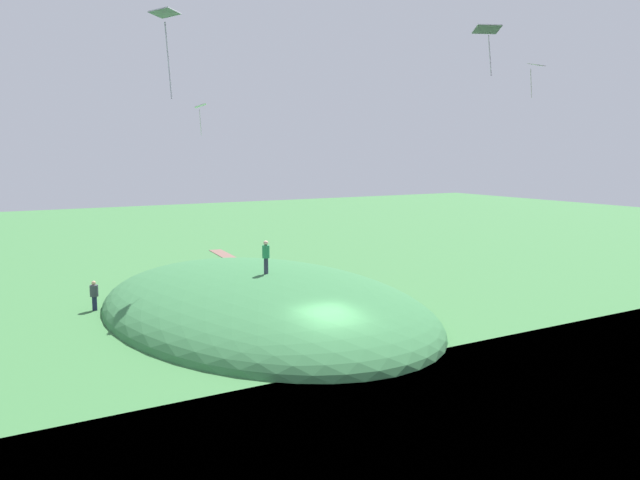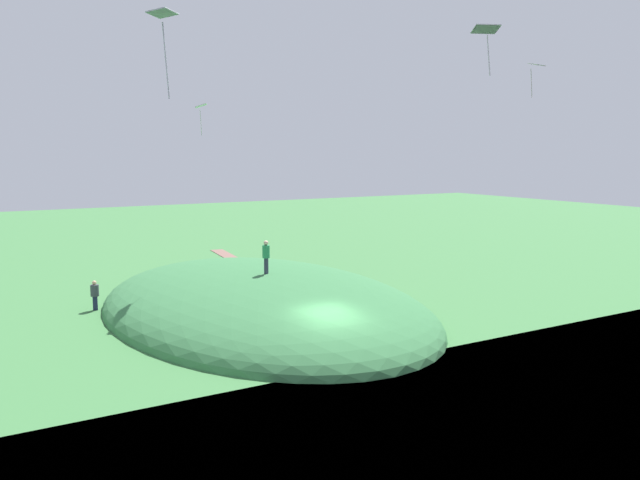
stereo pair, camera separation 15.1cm
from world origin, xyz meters
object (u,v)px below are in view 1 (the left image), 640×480
Objects in this scene: kite_0 at (487,32)px; person_on_hilltop at (266,253)px; person_with_child at (94,292)px; kite_1 at (536,67)px; kite_2 at (200,107)px; kite_7 at (165,20)px.

person_on_hilltop is at bearing 5.16° from kite_0.
person_with_child is at bearing 24.24° from kite_0.
person_with_child is at bearing 53.47° from kite_1.
kite_1 is 0.95× the size of kite_2.
kite_2 is at bearing 90.41° from person_on_hilltop.
kite_0 is 11.30m from kite_1.
kite_1 is at bearing -58.14° from person_on_hilltop.
kite_0 is at bearing -96.48° from kite_7.
person_on_hilltop reaches higher than person_with_child.
kite_1 reaches higher than kite_7.
person_with_child is 1.00× the size of kite_1.
kite_0 is at bearing -170.62° from kite_2.
kite_7 is at bearing -146.43° from person_on_hilltop.
kite_7 is (-17.36, 7.21, 0.94)m from kite_2.
kite_7 is (-5.06, 19.70, -0.67)m from kite_1.
kite_0 is at bearing 128.70° from person_with_child.
kite_2 is at bearing 45.43° from kite_1.
person_on_hilltop is 1.07× the size of kite_1.
kite_2 is (-1.29, -5.86, 10.01)m from person_with_child.
person_on_hilltop is at bearing -157.91° from kite_2.
kite_7 is at bearing 83.52° from kite_0.
person_on_hilltop is 1.10× the size of kite_0.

